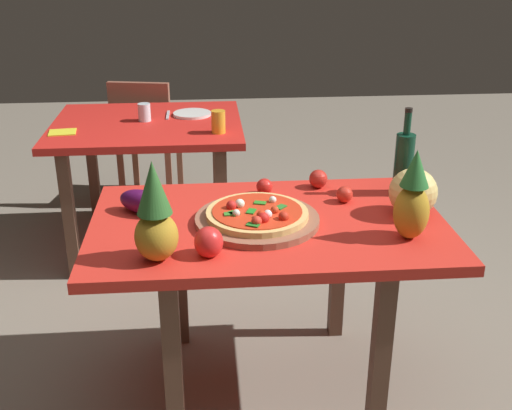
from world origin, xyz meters
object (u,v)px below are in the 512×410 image
at_px(tomato_beside_pepper, 345,194).
at_px(knife_utensil, 216,114).
at_px(display_table, 268,244).
at_px(fork_utensil, 168,115).
at_px(pizza_board, 257,220).
at_px(melon, 413,192).
at_px(dining_chair, 146,133).
at_px(dinner_plate, 192,114).
at_px(pineapple_left, 413,199).
at_px(tomato_by_bottle, 264,186).
at_px(pizza, 257,213).
at_px(drinking_glass_juice, 218,122).
at_px(eggplant, 143,202).
at_px(wine_bottle, 404,162).
at_px(tomato_near_board, 318,179).
at_px(napkin_folded, 62,132).
at_px(bell_pepper, 209,242).
at_px(pineapple_right, 155,217).
at_px(background_table, 148,139).
at_px(drinking_glass_water, 144,112).

relative_size(tomato_beside_pepper, knife_utensil, 0.36).
bearing_deg(display_table, fork_utensil, 105.84).
relative_size(pizza_board, melon, 2.53).
height_order(dining_chair, dinner_plate, dining_chair).
bearing_deg(pizza_board, knife_utensil, 94.02).
height_order(pizza_board, pineapple_left, pineapple_left).
distance_m(pizza_board, tomato_by_bottle, 0.28).
bearing_deg(dinner_plate, tomato_beside_pepper, -66.07).
bearing_deg(pizza, knife_utensil, 94.00).
bearing_deg(drinking_glass_juice, fork_utensil, 127.40).
bearing_deg(dining_chair, fork_utensil, 119.76).
bearing_deg(knife_utensil, fork_utensil, 179.14).
bearing_deg(tomato_by_bottle, eggplant, -162.24).
xyz_separation_m(display_table, wine_bottle, (0.56, 0.23, 0.23)).
height_order(wine_bottle, tomato_beside_pepper, wine_bottle).
bearing_deg(drinking_glass_juice, tomato_beside_pepper, -65.04).
xyz_separation_m(tomato_near_board, napkin_folded, (-1.21, 0.90, -0.04)).
bearing_deg(pizza_board, tomato_beside_pepper, 25.16).
bearing_deg(bell_pepper, melon, 19.38).
bearing_deg(wine_bottle, melon, -97.02).
xyz_separation_m(pizza, pineapple_right, (-0.34, -0.25, 0.11)).
relative_size(drinking_glass_juice, dinner_plate, 0.54).
bearing_deg(drinking_glass_juice, tomato_near_board, -65.00).
height_order(pineapple_right, bell_pepper, pineapple_right).
height_order(display_table, eggplant, eggplant).
bearing_deg(bell_pepper, tomato_near_board, 51.04).
distance_m(pizza, dinner_plate, 1.56).
distance_m(pizza, eggplant, 0.44).
distance_m(tomato_beside_pepper, drinking_glass_juice, 1.10).
relative_size(display_table, tomato_beside_pepper, 20.15).
bearing_deg(tomato_near_board, wine_bottle, -15.37).
bearing_deg(eggplant, knife_utensil, 77.50).
bearing_deg(drinking_glass_juice, pineapple_right, -99.58).
bearing_deg(fork_utensil, melon, -57.10).
distance_m(background_table, napkin_folded, 0.48).
bearing_deg(fork_utensil, tomato_beside_pepper, -61.26).
distance_m(melon, tomato_by_bottle, 0.59).
bearing_deg(melon, knife_utensil, 114.62).
xyz_separation_m(dining_chair, napkin_folded, (-0.36, -0.85, 0.27)).
xyz_separation_m(fork_utensil, napkin_folded, (-0.54, -0.30, -0.00)).
relative_size(dining_chair, bell_pepper, 8.12).
xyz_separation_m(pizza, pineapple_left, (0.51, -0.16, 0.10)).
bearing_deg(melon, drinking_glass_water, 127.95).
distance_m(tomato_near_board, napkin_folded, 1.51).
xyz_separation_m(pizza_board, wine_bottle, (0.61, 0.24, 0.12)).
distance_m(tomato_by_bottle, tomato_near_board, 0.24).
height_order(display_table, wine_bottle, wine_bottle).
height_order(background_table, drinking_glass_water, drinking_glass_water).
xyz_separation_m(tomato_by_bottle, tomato_beside_pepper, (0.30, -0.11, -0.00)).
relative_size(wine_bottle, dinner_plate, 1.60).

